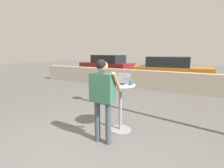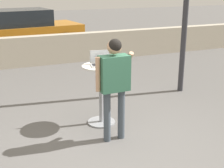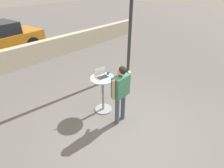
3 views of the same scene
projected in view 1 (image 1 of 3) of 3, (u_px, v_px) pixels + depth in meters
ground_plane at (83, 151)px, 3.10m from camera, size 50.00×50.00×0.00m
pavement_kerb at (164, 81)px, 7.88m from camera, size 14.67×0.35×0.88m
cafe_table at (120, 103)px, 3.84m from camera, size 0.64×0.64×1.05m
laptop at (122, 82)px, 3.78m from camera, size 0.38×0.33×0.24m
coffee_mug at (131, 83)px, 3.65m from camera, size 0.12×0.08×0.11m
standing_person at (102, 91)px, 3.23m from camera, size 0.59×0.36×1.61m
parked_car_near_street at (171, 69)px, 9.92m from camera, size 4.32×2.31×1.49m
parked_car_further_down at (107, 65)px, 13.07m from camera, size 4.19×2.10×1.53m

